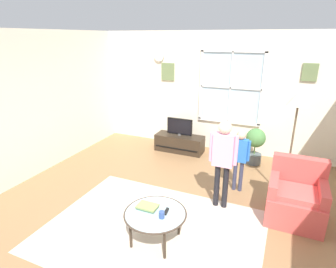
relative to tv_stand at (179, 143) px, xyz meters
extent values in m
cube|color=olive|center=(0.72, -2.60, -0.20)|extent=(6.24, 6.79, 0.02)
cube|color=silver|center=(0.72, 0.55, 1.14)|extent=(5.64, 0.12, 2.66)
cube|color=silver|center=(0.99, 0.48, 1.29)|extent=(1.33, 0.02, 1.54)
cube|color=white|center=(0.99, 0.46, 2.06)|extent=(1.39, 0.04, 0.06)
cube|color=white|center=(0.99, 0.46, 0.52)|extent=(1.39, 0.04, 0.06)
cube|color=white|center=(0.32, 0.46, 1.29)|extent=(0.06, 0.04, 1.54)
cube|color=white|center=(1.65, 0.46, 1.29)|extent=(0.06, 0.04, 1.54)
cube|color=white|center=(0.99, 0.46, 1.29)|extent=(0.03, 0.04, 1.54)
cube|color=white|center=(0.99, 0.46, 1.29)|extent=(1.33, 0.04, 0.03)
cube|color=#667A4C|center=(-0.50, 0.47, 1.55)|extent=(0.32, 0.03, 0.40)
cube|color=#667A4C|center=(2.48, 0.47, 1.68)|extent=(0.28, 0.03, 0.34)
cylinder|color=silver|center=(-0.72, 0.46, 1.90)|extent=(0.24, 0.04, 0.24)
cube|color=silver|center=(-2.16, -2.60, 1.14)|extent=(0.12, 6.19, 2.66)
cube|color=#C6B29E|center=(0.69, -2.77, -0.19)|extent=(2.92, 2.18, 0.01)
cube|color=#2D2319|center=(0.00, 0.00, 0.00)|extent=(1.11, 0.41, 0.39)
cube|color=black|center=(0.00, -0.21, -0.06)|extent=(1.00, 0.02, 0.02)
cylinder|color=#4C4C4C|center=(0.00, 0.00, 0.22)|extent=(0.08, 0.08, 0.05)
cube|color=black|center=(0.00, 0.00, 0.41)|extent=(0.59, 0.05, 0.37)
cube|color=black|center=(0.00, -0.03, 0.41)|extent=(0.55, 0.01, 0.33)
cube|color=#D14C47|center=(2.46, -1.73, 0.02)|extent=(0.76, 0.72, 0.42)
cube|color=#D14C47|center=(2.46, -1.43, 0.45)|extent=(0.76, 0.16, 0.45)
cube|color=#D14C47|center=(2.14, -1.73, 0.33)|extent=(0.12, 0.65, 0.20)
cube|color=#D14C47|center=(2.78, -1.73, 0.33)|extent=(0.12, 0.65, 0.20)
cube|color=#E1524D|center=(2.46, -1.78, 0.27)|extent=(0.61, 0.50, 0.08)
cylinder|color=#99B2B7|center=(0.82, -2.93, 0.23)|extent=(0.78, 0.78, 0.02)
torus|color=#3F3328|center=(0.82, -2.93, 0.23)|extent=(0.80, 0.80, 0.02)
cylinder|color=#33281E|center=(0.58, -2.70, 0.01)|extent=(0.04, 0.04, 0.41)
cylinder|color=#33281E|center=(1.05, -2.70, 0.01)|extent=(0.04, 0.04, 0.41)
cylinder|color=#33281E|center=(0.58, -3.17, 0.01)|extent=(0.04, 0.04, 0.41)
cylinder|color=#33281E|center=(1.05, -3.17, 0.01)|extent=(0.04, 0.04, 0.41)
cube|color=#4A725C|center=(0.68, -2.88, 0.25)|extent=(0.25, 0.17, 0.02)
cube|color=#879B53|center=(0.68, -2.88, 0.27)|extent=(0.27, 0.18, 0.02)
cylinder|color=#334C8C|center=(0.93, -2.99, 0.28)|extent=(0.07, 0.07, 0.09)
cube|color=black|center=(0.94, -2.86, 0.24)|extent=(0.06, 0.14, 0.02)
cylinder|color=#333851|center=(1.50, -1.22, 0.08)|extent=(0.07, 0.07, 0.55)
cylinder|color=#333851|center=(1.60, -1.22, 0.08)|extent=(0.07, 0.07, 0.55)
cube|color=blue|center=(1.55, -1.22, 0.55)|extent=(0.24, 0.12, 0.39)
sphere|color=#D8AD8C|center=(1.55, -1.22, 0.82)|extent=(0.15, 0.15, 0.15)
cylinder|color=blue|center=(1.41, -1.24, 0.57)|extent=(0.05, 0.05, 0.35)
cylinder|color=blue|center=(1.69, -1.24, 0.57)|extent=(0.05, 0.05, 0.35)
cylinder|color=black|center=(1.33, -1.81, 0.16)|extent=(0.08, 0.08, 0.71)
cylinder|color=black|center=(1.46, -1.81, 0.16)|extent=(0.08, 0.08, 0.71)
cube|color=#DB9EBC|center=(1.39, -1.81, 0.76)|extent=(0.30, 0.16, 0.50)
sphere|color=beige|center=(1.39, -1.81, 1.11)|extent=(0.19, 0.19, 0.19)
cylinder|color=#DB9EBC|center=(1.22, -1.83, 0.79)|extent=(0.06, 0.06, 0.45)
cylinder|color=#DB9EBC|center=(1.57, -1.83, 0.79)|extent=(0.06, 0.06, 0.45)
cylinder|color=#4C565B|center=(1.67, 0.01, -0.09)|extent=(0.30, 0.30, 0.21)
cylinder|color=#4C7238|center=(1.67, 0.01, 0.10)|extent=(0.02, 0.02, 0.16)
sphere|color=#477C41|center=(1.67, 0.01, 0.37)|extent=(0.39, 0.39, 0.39)
cylinder|color=black|center=(2.31, -1.16, -0.18)|extent=(0.26, 0.26, 0.03)
cylinder|color=brown|center=(2.31, -1.16, 0.60)|extent=(0.03, 0.03, 1.58)
cone|color=beige|center=(2.31, -1.16, 1.49)|extent=(0.32, 0.32, 0.22)
camera|label=1|loc=(2.15, -5.59, 2.34)|focal=29.68mm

